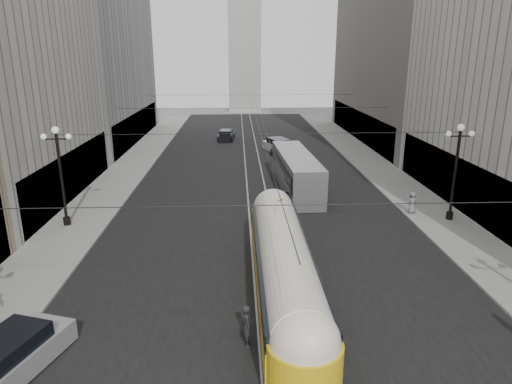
{
  "coord_description": "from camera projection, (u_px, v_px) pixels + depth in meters",
  "views": [
    {
      "loc": [
        -1.5,
        -10.11,
        10.75
      ],
      "look_at": [
        -0.57,
        12.63,
        3.84
      ],
      "focal_mm": 32.0,
      "sensor_mm": 36.0,
      "label": 1
    }
  ],
  "objects": [
    {
      "name": "distant_tower",
      "position": [
        244.0,
        30.0,
        84.98
      ],
      "size": [
        6.0,
        6.0,
        31.36
      ],
      "color": "#B2AFA8",
      "rests_on": "ground"
    },
    {
      "name": "lamppost_right_mid",
      "position": [
        456.0,
        167.0,
        29.47
      ],
      "size": [
        1.86,
        0.44,
        6.37
      ],
      "color": "black",
      "rests_on": "sidewalk_right"
    },
    {
      "name": "sidewalk_right",
      "position": [
        367.0,
        160.0,
        47.72
      ],
      "size": [
        4.0,
        72.0,
        0.15
      ],
      "primitive_type": "cube",
      "color": "gray",
      "rests_on": "ground"
    },
    {
      "name": "pedestrian_crossing_b",
      "position": [
        332.0,
        384.0,
        14.22
      ],
      "size": [
        0.9,
        1.03,
        1.78
      ],
      "primitive_type": "imported",
      "rotation": [
        0.0,
        0.0,
        -1.27
      ],
      "color": "#B6B3AA",
      "rests_on": "ground"
    },
    {
      "name": "streetcar",
      "position": [
        284.0,
        266.0,
        20.42
      ],
      "size": [
        2.48,
        15.38,
        3.35
      ],
      "color": "gold",
      "rests_on": "ground"
    },
    {
      "name": "road",
      "position": [
        254.0,
        170.0,
        43.93
      ],
      "size": [
        20.0,
        85.0,
        0.02
      ],
      "primitive_type": "cube",
      "color": "black",
      "rests_on": "ground"
    },
    {
      "name": "catenary",
      "position": [
        255.0,
        110.0,
        41.26
      ],
      "size": [
        25.0,
        72.0,
        0.23
      ],
      "color": "black",
      "rests_on": "ground"
    },
    {
      "name": "rail_left",
      "position": [
        246.0,
        170.0,
        43.9
      ],
      "size": [
        0.12,
        85.0,
        0.04
      ],
      "primitive_type": "cube",
      "color": "gray",
      "rests_on": "ground"
    },
    {
      "name": "rail_right",
      "position": [
        261.0,
        170.0,
        43.95
      ],
      "size": [
        0.12,
        85.0,
        0.04
      ],
      "primitive_type": "cube",
      "color": "gray",
      "rests_on": "ground"
    },
    {
      "name": "pedestrian_crossing_a",
      "position": [
        247.0,
        326.0,
        17.32
      ],
      "size": [
        0.45,
        0.65,
        1.71
      ],
      "primitive_type": "imported",
      "rotation": [
        0.0,
        0.0,
        1.64
      ],
      "color": "black",
      "rests_on": "ground"
    },
    {
      "name": "sedan_silver",
      "position": [
        9.0,
        357.0,
        15.79
      ],
      "size": [
        3.31,
        5.09,
        1.49
      ],
      "color": "#9D9EA1",
      "rests_on": "ground"
    },
    {
      "name": "sedan_dark_far",
      "position": [
        226.0,
        135.0,
        59.11
      ],
      "size": [
        2.28,
        4.35,
        1.31
      ],
      "color": "black",
      "rests_on": "ground"
    },
    {
      "name": "pedestrian_sidewalk_right",
      "position": [
        412.0,
        202.0,
        31.46
      ],
      "size": [
        0.86,
        0.69,
        1.53
      ],
      "primitive_type": "imported",
      "rotation": [
        0.0,
        0.0,
        3.49
      ],
      "color": "slate",
      "rests_on": "sidewalk_right"
    },
    {
      "name": "building_right_far",
      "position": [
        415.0,
        5.0,
        54.78
      ],
      "size": [
        12.6,
        32.6,
        32.6
      ],
      "color": "#514C47",
      "rests_on": "ground"
    },
    {
      "name": "sidewalk_left",
      "position": [
        136.0,
        162.0,
        46.78
      ],
      "size": [
        4.0,
        72.0,
        0.15
      ],
      "primitive_type": "cube",
      "color": "gray",
      "rests_on": "ground"
    },
    {
      "name": "sedan_white_far",
      "position": [
        278.0,
        146.0,
        51.89
      ],
      "size": [
        3.59,
        5.32,
        1.55
      ],
      "color": "silver",
      "rests_on": "ground"
    },
    {
      "name": "building_left_far",
      "position": [
        80.0,
        22.0,
        53.8
      ],
      "size": [
        12.6,
        28.6,
        28.6
      ],
      "color": "#999999",
      "rests_on": "ground"
    },
    {
      "name": "city_bus",
      "position": [
        296.0,
        170.0,
        37.12
      ],
      "size": [
        2.99,
        11.89,
        3.0
      ],
      "color": "gray",
      "rests_on": "ground"
    },
    {
      "name": "lamppost_left_mid",
      "position": [
        60.0,
        171.0,
        28.48
      ],
      "size": [
        1.86,
        0.44,
        6.37
      ],
      "color": "black",
      "rests_on": "sidewalk_left"
    }
  ]
}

